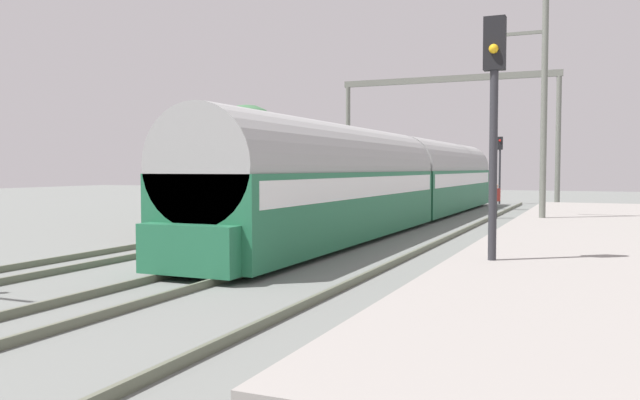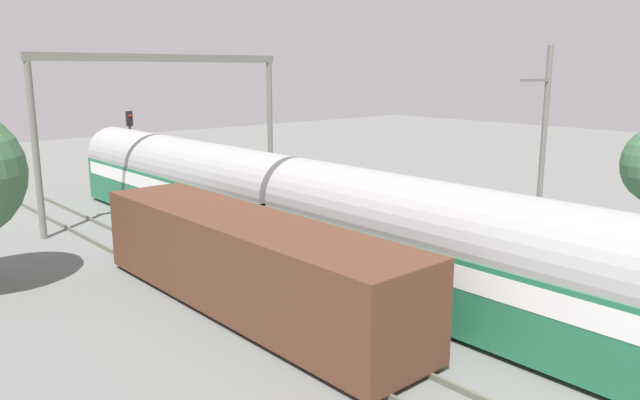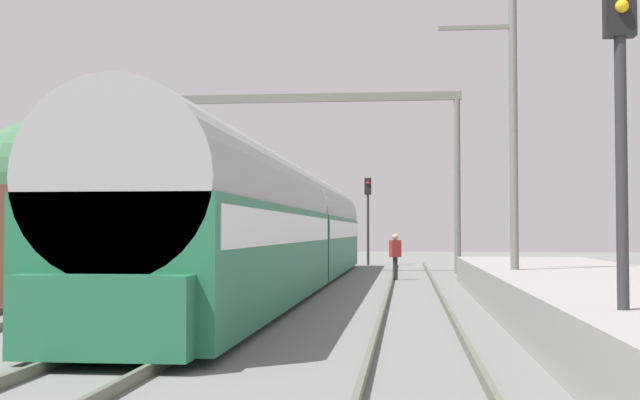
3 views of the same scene
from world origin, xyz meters
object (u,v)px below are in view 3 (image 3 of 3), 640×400
passenger_train (284,227)px  person_crossing (395,252)px  railway_signal_near (621,114)px  railway_signal_far (368,209)px  freight_car (131,243)px  catenary_gantry (315,144)px

passenger_train → person_crossing: size_ratio=18.99×
person_crossing → railway_signal_near: 21.71m
railway_signal_near → railway_signal_far: railway_signal_near is taller
freight_car → railway_signal_far: size_ratio=2.78×
railway_signal_far → freight_car: bearing=-106.2°
freight_car → railway_signal_far: railway_signal_far is taller
passenger_train → railway_signal_near: (6.50, -16.72, 1.26)m
passenger_train → person_crossing: 5.94m
railway_signal_near → person_crossing: bearing=97.9°
railway_signal_near → railway_signal_far: 35.03m
passenger_train → railway_signal_far: 18.15m
freight_car → railway_signal_near: size_ratio=2.58×
person_crossing → passenger_train: bearing=21.0°
railway_signal_near → railway_signal_far: size_ratio=1.08×
person_crossing → railway_signal_near: (2.96, -21.39, 2.20)m
passenger_train → railway_signal_far: (1.92, 18.01, 1.05)m
person_crossing → railway_signal_near: size_ratio=0.34×
freight_car → railway_signal_near: railway_signal_near is taller
person_crossing → catenary_gantry: (-3.54, 4.87, 4.62)m
catenary_gantry → person_crossing: bearing=-54.0°
passenger_train → catenary_gantry: catenary_gantry is taller
freight_car → railway_signal_near: bearing=-52.5°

